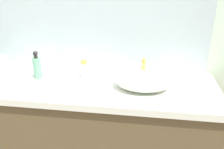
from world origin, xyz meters
The scene contains 7 objects.
bathroom_wall_rear centered at (0.00, 0.73, 1.30)m, with size 6.00×0.06×2.60m, color silver.
vanity_counter centered at (0.09, 0.40, 0.43)m, with size 1.76×0.57×0.85m.
wall_mirror_panel centered at (0.09, 0.69, 1.33)m, with size 1.68×0.01×0.95m, color #B2BCC6.
sink_basin centered at (0.48, 0.38, 0.90)m, with size 0.35×0.26×0.10m, color silver.
faucet centered at (0.48, 0.53, 0.93)m, with size 0.03×0.12×0.14m.
soap_dispenser centered at (-0.24, 0.43, 0.94)m, with size 0.05×0.05×0.20m.
lotion_bottle centered at (0.07, 0.49, 0.92)m, with size 0.04×0.04×0.13m.
Camera 1 is at (0.48, -0.99, 1.53)m, focal length 38.17 mm.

